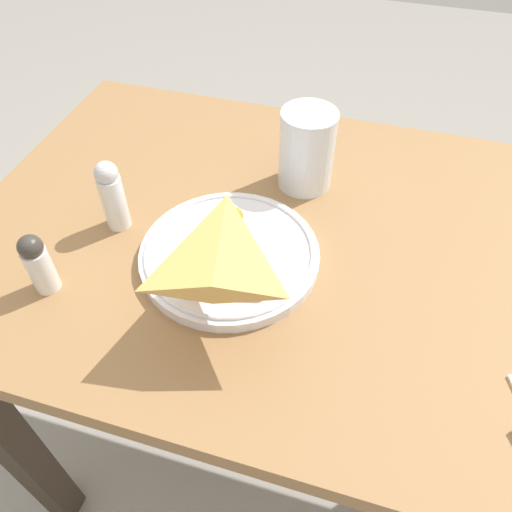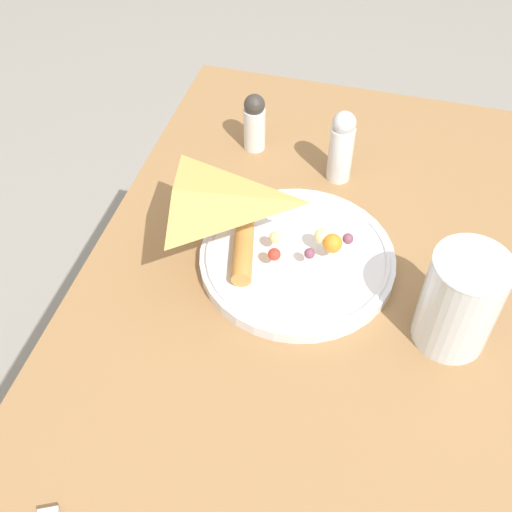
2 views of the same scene
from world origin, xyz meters
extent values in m
plane|color=gray|center=(0.00, 0.00, 0.00)|extent=(6.00, 6.00, 0.00)
cube|color=olive|center=(0.00, 0.00, 0.73)|extent=(1.07, 0.65, 0.03)
cube|color=#382D23|center=(-0.49, -0.28, 0.36)|extent=(0.06, 0.06, 0.72)
cube|color=#382D23|center=(-0.49, 0.28, 0.36)|extent=(0.06, 0.06, 0.72)
cylinder|color=white|center=(-0.13, -0.07, 0.75)|extent=(0.24, 0.24, 0.02)
torus|color=white|center=(-0.13, -0.07, 0.76)|extent=(0.23, 0.23, 0.01)
pyramid|color=#DBA351|center=(-0.14, -0.06, 0.77)|extent=(0.15, 0.18, 0.02)
cylinder|color=#C68942|center=(-0.12, -0.13, 0.77)|extent=(0.11, 0.05, 0.02)
sphere|color=#EFDB93|center=(-0.13, -0.10, 0.79)|extent=(0.02, 0.02, 0.02)
sphere|color=#7A4256|center=(-0.12, -0.05, 0.79)|extent=(0.01, 0.01, 0.01)
sphere|color=red|center=(-0.11, -0.09, 0.79)|extent=(0.02, 0.02, 0.02)
sphere|color=orange|center=(-0.14, -0.03, 0.79)|extent=(0.02, 0.02, 0.02)
sphere|color=#7A4256|center=(-0.15, -0.01, 0.79)|extent=(0.01, 0.01, 0.01)
sphere|color=#EFDB93|center=(-0.15, -0.04, 0.79)|extent=(0.02, 0.02, 0.02)
cylinder|color=white|center=(-0.07, 0.12, 0.81)|extent=(0.08, 0.08, 0.12)
cylinder|color=#F4CC66|center=(-0.07, 0.12, 0.80)|extent=(0.07, 0.07, 0.10)
torus|color=white|center=(-0.07, 0.12, 0.87)|extent=(0.08, 0.08, 0.00)
cylinder|color=silver|center=(-0.31, -0.05, 0.79)|extent=(0.03, 0.03, 0.08)
sphere|color=silver|center=(-0.31, -0.05, 0.84)|extent=(0.03, 0.03, 0.03)
cylinder|color=silver|center=(-0.34, -0.18, 0.78)|extent=(0.03, 0.03, 0.07)
sphere|color=#38332D|center=(-0.34, -0.18, 0.82)|extent=(0.03, 0.03, 0.03)
camera|label=1|loc=(0.03, -0.50, 1.25)|focal=35.00mm
camera|label=2|loc=(0.39, 0.02, 1.35)|focal=45.00mm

